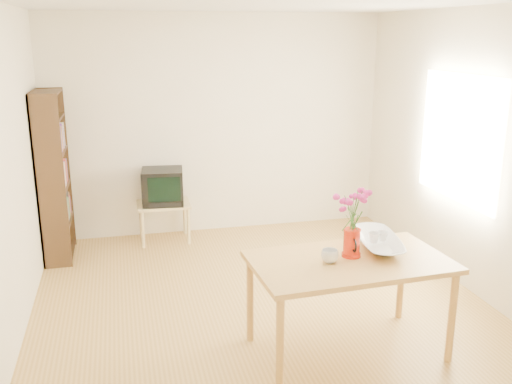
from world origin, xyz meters
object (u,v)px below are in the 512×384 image
object	(u,v)px
mug	(330,256)
television	(163,186)
table	(350,269)
bowl	(380,220)
pitcher	(351,244)

from	to	relation	value
mug	television	xyz separation A→B (m)	(-0.98, 2.79, -0.13)
table	mug	xyz separation A→B (m)	(-0.17, -0.01, 0.13)
mug	bowl	size ratio (longest dim) A/B	0.27
pitcher	mug	size ratio (longest dim) A/B	1.76
television	table	bearing A→B (deg)	-61.86
table	bowl	world-z (taller)	bowl
table	pitcher	world-z (taller)	pitcher
bowl	table	bearing A→B (deg)	-147.82
television	bowl	bearing A→B (deg)	-54.67
bowl	television	size ratio (longest dim) A/B	0.94
table	television	size ratio (longest dim) A/B	2.99
table	mug	distance (m)	0.21
bowl	television	xyz separation A→B (m)	(-1.47, 2.58, -0.31)
pitcher	bowl	world-z (taller)	bowl
mug	television	distance (m)	2.96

